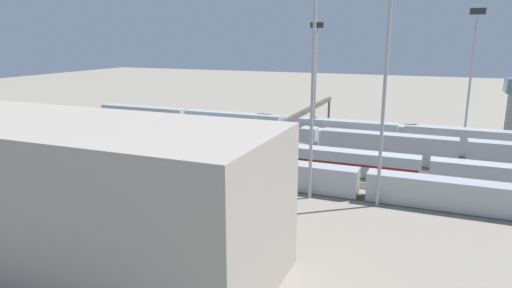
{
  "coord_description": "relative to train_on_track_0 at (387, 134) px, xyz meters",
  "views": [
    {
      "loc": [
        -23.47,
        76.29,
        21.31
      ],
      "look_at": [
        6.61,
        3.35,
        2.5
      ],
      "focal_mm": 31.15,
      "sensor_mm": 36.0,
      "label": 1
    }
  ],
  "objects": [
    {
      "name": "light_mast_3",
      "position": [
        6.05,
        37.84,
        17.18
      ],
      "size": [
        2.8,
        0.7,
        30.59
      ],
      "color": "#9EA0A5",
      "rests_on": "ground_plane"
    },
    {
      "name": "light_mast_1",
      "position": [
        -2.92,
        37.4,
        17.83
      ],
      "size": [
        2.8,
        0.7,
        31.79
      ],
      "color": "#9EA0A5",
      "rests_on": "ground_plane"
    },
    {
      "name": "signal_gantry",
      "position": [
        13.03,
        17.5,
        5.75
      ],
      "size": [
        0.7,
        40.0,
        8.8
      ],
      "color": "#4C4742",
      "rests_on": "ground_plane"
    },
    {
      "name": "train_on_track_7",
      "position": [
        11.49,
        35.0,
        0.03
      ],
      "size": [
        119.8,
        3.0,
        3.8
      ],
      "color": "#A8AAB2",
      "rests_on": "ground_plane"
    },
    {
      "name": "light_mast_2",
      "position": [
        16.54,
        -2.99,
        13.98
      ],
      "size": [
        2.8,
        0.7,
        24.71
      ],
      "color": "#9EA0A5",
      "rests_on": "ground_plane"
    },
    {
      "name": "track_bed_5",
      "position": [
        14.38,
        25.0,
        -1.93
      ],
      "size": [
        140.0,
        2.8,
        0.12
      ],
      "primitive_type": "cube",
      "color": "#3D3833",
      "rests_on": "ground_plane"
    },
    {
      "name": "train_on_track_2",
      "position": [
        24.07,
        10.0,
        0.03
      ],
      "size": [
        47.2,
        3.0,
        3.8
      ],
      "color": "silver",
      "rests_on": "ground_plane"
    },
    {
      "name": "track_bed_7",
      "position": [
        14.38,
        35.0,
        -1.93
      ],
      "size": [
        140.0,
        2.8,
        0.12
      ],
      "primitive_type": "cube",
      "color": "#4C443D",
      "rests_on": "ground_plane"
    },
    {
      "name": "track_bed_4",
      "position": [
        14.38,
        20.0,
        -1.93
      ],
      "size": [
        140.0,
        2.8,
        0.12
      ],
      "primitive_type": "cube",
      "color": "#3D3833",
      "rests_on": "ground_plane"
    },
    {
      "name": "light_mast_0",
      "position": [
        -14.61,
        -3.19,
        15.19
      ],
      "size": [
        2.8,
        0.7,
        26.92
      ],
      "color": "#9EA0A5",
      "rests_on": "ground_plane"
    },
    {
      "name": "maintenance_shed",
      "position": [
        22.08,
        63.27,
        4.95
      ],
      "size": [
        39.39,
        15.17,
        13.88
      ],
      "primitive_type": "cube",
      "color": "#9E9389",
      "rests_on": "ground_plane"
    },
    {
      "name": "train_on_track_5",
      "position": [
        15.95,
        25.0,
        0.02
      ],
      "size": [
        95.6,
        3.06,
        3.8
      ],
      "color": "#B7BABF",
      "rests_on": "ground_plane"
    },
    {
      "name": "track_bed_2",
      "position": [
        14.38,
        10.0,
        -1.93
      ],
      "size": [
        140.0,
        2.8,
        0.12
      ],
      "primitive_type": "cube",
      "color": "#4C443D",
      "rests_on": "ground_plane"
    },
    {
      "name": "train_on_track_1",
      "position": [
        21.21,
        5.0,
        0.63
      ],
      "size": [
        95.6,
        3.0,
        5.0
      ],
      "color": "#B7BABF",
      "rests_on": "ground_plane"
    },
    {
      "name": "train_on_track_3",
      "position": [
        10.6,
        15.0,
        0.63
      ],
      "size": [
        95.6,
        3.0,
        5.0
      ],
      "color": "#B7BABF",
      "rests_on": "ground_plane"
    },
    {
      "name": "train_on_track_0",
      "position": [
        0.0,
        0.0,
        0.0
      ],
      "size": [
        95.6,
        3.06,
        3.8
      ],
      "color": "#B7BABF",
      "rests_on": "ground_plane"
    },
    {
      "name": "track_bed_6",
      "position": [
        14.38,
        30.0,
        -1.93
      ],
      "size": [
        140.0,
        2.8,
        0.12
      ],
      "primitive_type": "cube",
      "color": "#3D3833",
      "rests_on": "ground_plane"
    },
    {
      "name": "track_bed_1",
      "position": [
        14.38,
        5.0,
        -1.93
      ],
      "size": [
        140.0,
        2.8,
        0.12
      ],
      "primitive_type": "cube",
      "color": "#3D3833",
      "rests_on": "ground_plane"
    },
    {
      "name": "track_bed_3",
      "position": [
        14.38,
        15.0,
        -1.93
      ],
      "size": [
        140.0,
        2.8,
        0.12
      ],
      "primitive_type": "cube",
      "color": "#3D3833",
      "rests_on": "ground_plane"
    },
    {
      "name": "ground_plane",
      "position": [
        14.38,
        17.5,
        -1.99
      ],
      "size": [
        400.0,
        400.0,
        0.0
      ],
      "primitive_type": "plane",
      "color": "gray"
    },
    {
      "name": "track_bed_0",
      "position": [
        14.38,
        0.0,
        -1.93
      ],
      "size": [
        140.0,
        2.8,
        0.12
      ],
      "primitive_type": "cube",
      "color": "#3D3833",
      "rests_on": "ground_plane"
    }
  ]
}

